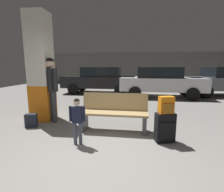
# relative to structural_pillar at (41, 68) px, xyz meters

# --- Properties ---
(ground_plane) EXTENTS (18.00, 18.00, 0.10)m
(ground_plane) POSITION_rel_structural_pillar_xyz_m (1.93, 1.99, -1.52)
(ground_plane) COLOR gray
(garage_back_wall) EXTENTS (18.00, 0.12, 2.80)m
(garage_back_wall) POSITION_rel_structural_pillar_xyz_m (1.93, 10.85, -0.07)
(garage_back_wall) COLOR slate
(garage_back_wall) RESTS_ON ground_plane
(structural_pillar) EXTENTS (0.57, 0.57, 2.97)m
(structural_pillar) POSITION_rel_structural_pillar_xyz_m (0.00, 0.00, 0.00)
(structural_pillar) COLOR orange
(structural_pillar) RESTS_ON ground_plane
(bench) EXTENTS (1.62, 0.59, 0.89)m
(bench) POSITION_rel_structural_pillar_xyz_m (2.12, -0.63, -1.03)
(bench) COLOR tan
(bench) RESTS_ON ground_plane
(suitcase) EXTENTS (0.42, 0.30, 0.60)m
(suitcase) POSITION_rel_structural_pillar_xyz_m (3.21, -1.19, -1.15)
(suitcase) COLOR black
(suitcase) RESTS_ON ground_plane
(backpack_bright) EXTENTS (0.31, 0.25, 0.34)m
(backpack_bright) POSITION_rel_structural_pillar_xyz_m (3.21, -1.19, -0.70)
(backpack_bright) COLOR orange
(backpack_bright) RESTS_ON suitcase
(child) EXTENTS (0.31, 0.18, 0.93)m
(child) POSITION_rel_structural_pillar_xyz_m (1.50, -1.49, -0.90)
(child) COLOR #4C5160
(child) RESTS_ON ground_plane
(adult) EXTENTS (0.48, 0.42, 1.75)m
(adult) POSITION_rel_structural_pillar_xyz_m (0.36, -0.16, -0.39)
(adult) COLOR #38383D
(adult) RESTS_ON ground_plane
(backpack_dark_floor) EXTENTS (0.31, 0.25, 0.34)m
(backpack_dark_floor) POSITION_rel_structural_pillar_xyz_m (0.01, -0.65, -1.31)
(backpack_dark_floor) COLOR #1E232D
(backpack_dark_floor) RESTS_ON ground_plane
(parked_car_far) EXTENTS (4.14, 1.88, 1.51)m
(parked_car_far) POSITION_rel_structural_pillar_xyz_m (0.70, 5.21, -0.67)
(parked_car_far) COLOR black
(parked_car_far) RESTS_ON ground_plane
(parked_car_near) EXTENTS (4.18, 1.96, 1.51)m
(parked_car_near) POSITION_rel_structural_pillar_xyz_m (4.02, 4.28, -0.67)
(parked_car_near) COLOR silver
(parked_car_near) RESTS_ON ground_plane
(parked_car_side) EXTENTS (4.27, 2.17, 1.51)m
(parked_car_side) POSITION_rel_structural_pillar_xyz_m (7.45, 5.06, -0.67)
(parked_car_side) COLOR slate
(parked_car_side) RESTS_ON ground_plane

